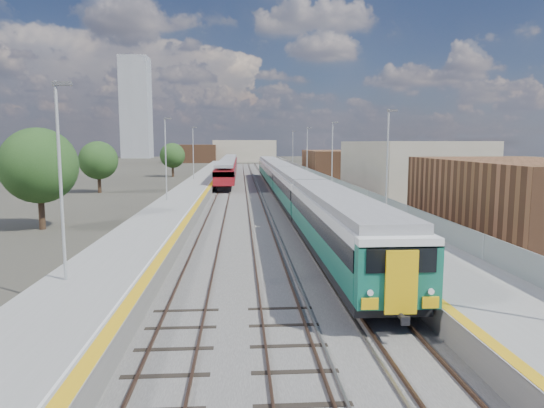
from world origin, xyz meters
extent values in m
plane|color=#47443A|center=(0.00, 50.00, 0.00)|extent=(320.00, 320.00, 0.00)
cube|color=#565451|center=(-2.25, 52.50, 0.03)|extent=(10.50, 155.00, 0.06)
cube|color=#4C3323|center=(0.78, 55.00, 0.11)|extent=(0.07, 160.00, 0.14)
cube|color=#4C3323|center=(2.22, 55.00, 0.11)|extent=(0.07, 160.00, 0.14)
cube|color=#4C3323|center=(-2.72, 55.00, 0.11)|extent=(0.07, 160.00, 0.14)
cube|color=#4C3323|center=(-1.28, 55.00, 0.11)|extent=(0.07, 160.00, 0.14)
cube|color=#4C3323|center=(-6.22, 55.00, 0.11)|extent=(0.07, 160.00, 0.14)
cube|color=#4C3323|center=(-4.78, 55.00, 0.11)|extent=(0.07, 160.00, 0.14)
cube|color=gray|center=(0.45, 55.00, 0.10)|extent=(0.08, 160.00, 0.10)
cube|color=gray|center=(-0.95, 55.00, 0.10)|extent=(0.08, 160.00, 0.10)
cube|color=slate|center=(5.25, 52.50, 0.50)|extent=(4.70, 155.00, 1.00)
cube|color=gray|center=(5.25, 52.50, 1.00)|extent=(4.70, 155.00, 0.03)
cube|color=gold|center=(3.15, 52.50, 1.02)|extent=(0.40, 155.00, 0.01)
cube|color=gray|center=(7.45, 52.50, 1.60)|extent=(0.06, 155.00, 1.20)
cylinder|color=#9EA0A3|center=(6.60, 22.00, 4.77)|extent=(0.12, 0.12, 7.50)
cube|color=#4C4C4F|center=(6.85, 22.00, 8.42)|extent=(0.70, 0.18, 0.14)
cylinder|color=#9EA0A3|center=(6.60, 42.00, 4.77)|extent=(0.12, 0.12, 7.50)
cube|color=#4C4C4F|center=(6.85, 42.00, 8.42)|extent=(0.70, 0.18, 0.14)
cylinder|color=#9EA0A3|center=(6.60, 62.00, 4.77)|extent=(0.12, 0.12, 7.50)
cube|color=#4C4C4F|center=(6.85, 62.00, 8.42)|extent=(0.70, 0.18, 0.14)
cylinder|color=#9EA0A3|center=(6.60, 82.00, 4.77)|extent=(0.12, 0.12, 7.50)
cube|color=#4C4C4F|center=(6.85, 82.00, 8.42)|extent=(0.70, 0.18, 0.14)
cube|color=slate|center=(-9.05, 52.50, 0.50)|extent=(4.30, 155.00, 1.00)
cube|color=gray|center=(-9.05, 52.50, 1.00)|extent=(4.30, 155.00, 0.03)
cube|color=gold|center=(-7.15, 52.50, 1.02)|extent=(0.45, 155.00, 0.01)
cube|color=silver|center=(-7.50, 52.50, 1.03)|extent=(0.08, 155.00, 0.01)
cylinder|color=#9EA0A3|center=(-10.20, 8.00, 4.77)|extent=(0.12, 0.12, 7.50)
cube|color=#4C4C4F|center=(-9.95, 8.00, 8.42)|extent=(0.70, 0.18, 0.14)
cylinder|color=#9EA0A3|center=(-10.20, 34.00, 4.77)|extent=(0.12, 0.12, 7.50)
cube|color=#4C4C4F|center=(-9.95, 34.00, 8.42)|extent=(0.70, 0.18, 0.14)
cylinder|color=#9EA0A3|center=(-10.20, 60.00, 4.77)|extent=(0.12, 0.12, 7.50)
cube|color=#4C4C4F|center=(-9.95, 60.00, 8.42)|extent=(0.70, 0.18, 0.14)
cube|color=brown|center=(14.00, 18.00, 2.60)|extent=(9.00, 16.00, 5.20)
cube|color=#A29A82|center=(16.00, 45.00, 3.20)|extent=(11.00, 22.00, 6.40)
cube|color=brown|center=(13.00, 78.00, 2.40)|extent=(8.00, 18.00, 4.80)
cube|color=#A29A82|center=(-2.00, 150.00, 3.50)|extent=(20.00, 14.00, 7.00)
cube|color=brown|center=(-18.00, 145.00, 2.80)|extent=(14.00, 12.00, 5.60)
cube|color=gray|center=(-45.00, 190.00, 20.00)|extent=(11.00, 11.00, 40.00)
cube|color=black|center=(1.50, 13.62, 0.85)|extent=(2.63, 18.83, 0.44)
cube|color=#10544A|center=(1.50, 13.62, 1.62)|extent=(2.72, 18.83, 1.10)
cube|color=black|center=(1.50, 13.62, 2.49)|extent=(2.78, 18.83, 0.75)
cube|color=silver|center=(1.50, 13.62, 3.09)|extent=(2.72, 18.83, 0.46)
cube|color=gray|center=(1.50, 13.62, 3.50)|extent=(2.41, 18.83, 0.39)
cube|color=black|center=(1.50, 32.95, 0.85)|extent=(2.63, 18.83, 0.44)
cube|color=#10544A|center=(1.50, 32.95, 1.62)|extent=(2.72, 18.83, 1.10)
cube|color=black|center=(1.50, 32.95, 2.49)|extent=(2.78, 18.83, 0.75)
cube|color=silver|center=(1.50, 32.95, 3.09)|extent=(2.72, 18.83, 0.46)
cube|color=gray|center=(1.50, 32.95, 3.50)|extent=(2.41, 18.83, 0.39)
cube|color=black|center=(1.50, 52.28, 0.85)|extent=(2.63, 18.83, 0.44)
cube|color=#10544A|center=(1.50, 52.28, 1.62)|extent=(2.72, 18.83, 1.10)
cube|color=black|center=(1.50, 52.28, 2.49)|extent=(2.78, 18.83, 0.75)
cube|color=silver|center=(1.50, 52.28, 3.09)|extent=(2.72, 18.83, 0.46)
cube|color=gray|center=(1.50, 52.28, 3.50)|extent=(2.41, 18.83, 0.39)
cube|color=black|center=(1.50, 71.60, 0.85)|extent=(2.63, 18.83, 0.44)
cube|color=#10544A|center=(1.50, 71.60, 1.62)|extent=(2.72, 18.83, 1.10)
cube|color=black|center=(1.50, 71.60, 2.49)|extent=(2.78, 18.83, 0.75)
cube|color=silver|center=(1.50, 71.60, 3.09)|extent=(2.72, 18.83, 0.46)
cube|color=gray|center=(1.50, 71.60, 3.50)|extent=(2.41, 18.83, 0.39)
cube|color=#10544A|center=(1.50, 3.96, 2.08)|extent=(2.70, 0.58, 2.03)
cube|color=black|center=(1.50, 3.66, 2.66)|extent=(2.22, 0.06, 0.77)
cube|color=gold|center=(1.50, 3.61, 1.98)|extent=(1.01, 0.10, 2.03)
cube|color=black|center=(-5.50, 57.34, 0.44)|extent=(1.79, 15.20, 0.62)
cube|color=maroon|center=(-5.50, 57.34, 1.93)|extent=(2.63, 17.88, 1.88)
cube|color=black|center=(-5.50, 57.34, 2.40)|extent=(2.69, 17.88, 0.66)
cube|color=gray|center=(-5.50, 57.34, 3.34)|extent=(2.35, 17.88, 0.38)
cube|color=black|center=(-5.50, 75.71, 0.44)|extent=(1.79, 15.20, 0.62)
cube|color=maroon|center=(-5.50, 75.71, 1.93)|extent=(2.63, 17.88, 1.88)
cube|color=black|center=(-5.50, 75.71, 2.40)|extent=(2.69, 17.88, 0.66)
cube|color=gray|center=(-5.50, 75.71, 3.34)|extent=(2.35, 17.88, 0.38)
cube|color=black|center=(-5.50, 94.09, 0.44)|extent=(1.79, 15.20, 0.62)
cube|color=maroon|center=(-5.50, 94.09, 1.93)|extent=(2.63, 17.88, 1.88)
cube|color=black|center=(-5.50, 94.09, 2.40)|extent=(2.69, 17.88, 0.66)
cube|color=gray|center=(-5.50, 94.09, 3.34)|extent=(2.35, 17.88, 0.38)
cylinder|color=#382619|center=(-17.84, 25.10, 1.28)|extent=(0.44, 0.44, 2.57)
sphere|color=#214219|center=(-17.84, 25.10, 4.63)|extent=(5.42, 5.42, 5.42)
cylinder|color=#382619|center=(-21.10, 51.16, 1.13)|extent=(0.44, 0.44, 2.25)
sphere|color=#214219|center=(-21.10, 51.16, 4.07)|extent=(4.76, 4.76, 4.76)
cylinder|color=#382619|center=(-15.85, 79.52, 1.08)|extent=(0.44, 0.44, 2.17)
sphere|color=#214219|center=(-15.85, 79.52, 3.91)|extent=(4.58, 4.58, 4.58)
cylinder|color=#382619|center=(21.85, 63.78, 1.04)|extent=(0.44, 0.44, 2.08)
sphere|color=#214219|center=(21.85, 63.78, 3.75)|extent=(4.38, 4.38, 4.38)
camera|label=1|loc=(-3.45, -10.64, 6.28)|focal=32.00mm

